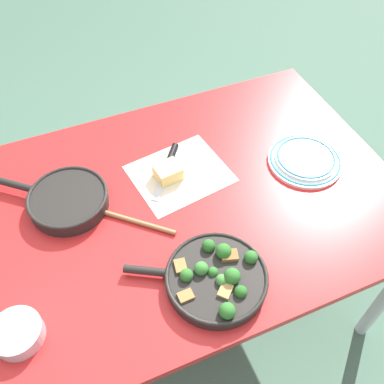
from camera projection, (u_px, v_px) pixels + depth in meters
ground_plane at (192, 297)px, 1.96m from camera, size 14.00×14.00×0.00m
dining_table_red at (192, 209)px, 1.45m from camera, size 1.36×0.97×0.73m
skillet_broccoli at (216, 277)px, 1.18m from camera, size 0.38×0.29×0.07m
skillet_eggs at (67, 200)px, 1.35m from camera, size 0.35×0.32×0.05m
wooden_spoon at (108, 213)px, 1.34m from camera, size 0.29×0.27×0.02m
parchment_sheet at (179, 174)px, 1.45m from camera, size 0.35×0.30×0.00m
grater_knife at (169, 163)px, 1.48m from camera, size 0.17×0.22×0.02m
cheese_block at (168, 172)px, 1.43m from camera, size 0.09×0.08×0.05m
dinner_plate_stack at (305, 159)px, 1.48m from camera, size 0.26×0.26×0.03m
prep_bowl_steel at (17, 333)px, 1.08m from camera, size 0.13×0.13×0.05m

